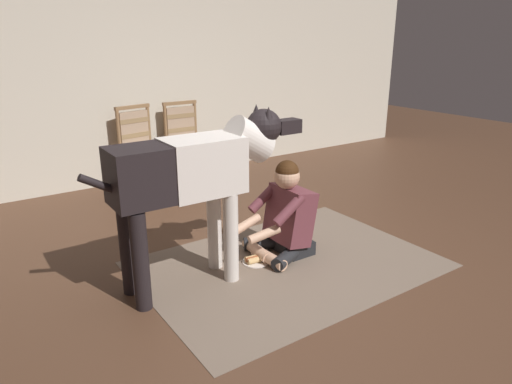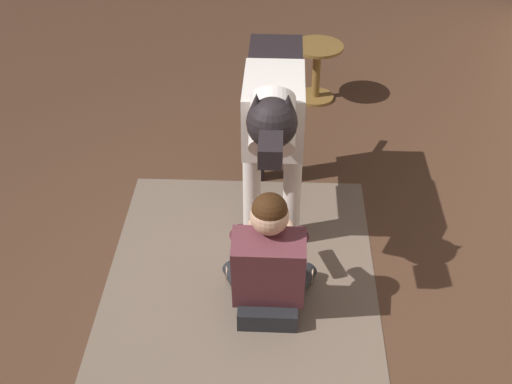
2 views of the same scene
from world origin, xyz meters
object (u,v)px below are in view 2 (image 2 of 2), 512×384
at_px(person_sitting_on_floor, 269,264).
at_px(round_side_table, 317,67).
at_px(hot_dog_on_plate, 270,269).
at_px(large_dog, 274,112).

height_order(person_sitting_on_floor, round_side_table, person_sitting_on_floor).
height_order(person_sitting_on_floor, hot_dog_on_plate, person_sitting_on_floor).
distance_m(large_dog, round_side_table, 1.85).
bearing_deg(person_sitting_on_floor, hot_dog_on_plate, 179.64).
xyz_separation_m(large_dog, hot_dog_on_plate, (0.51, -0.00, -0.82)).
relative_size(person_sitting_on_floor, large_dog, 0.48).
xyz_separation_m(person_sitting_on_floor, hot_dog_on_plate, (-0.29, 0.00, -0.31)).
bearing_deg(large_dog, round_side_table, 168.76).
xyz_separation_m(large_dog, round_side_table, (-1.74, 0.35, -0.55)).
bearing_deg(hot_dog_on_plate, large_dog, 179.64).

